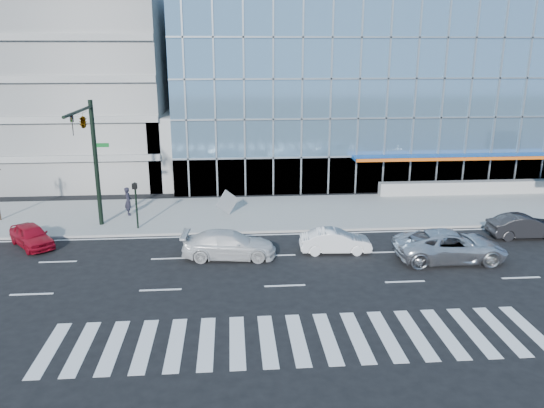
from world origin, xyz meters
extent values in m
plane|color=black|center=(0.00, 0.00, 0.00)|extent=(160.00, 160.00, 0.00)
cube|color=gray|center=(0.00, 8.00, 0.07)|extent=(120.00, 8.00, 0.15)
cube|color=#719BBD|center=(14.00, 26.00, 7.50)|extent=(42.00, 26.00, 15.00)
cube|color=gray|center=(-20.00, 26.00, 10.00)|extent=(24.00, 24.00, 20.00)
cube|color=gray|center=(-6.00, 18.00, 3.00)|extent=(6.00, 8.00, 6.00)
cylinder|color=black|center=(-11.00, 6.00, 4.15)|extent=(0.28, 0.28, 8.00)
cylinder|color=black|center=(-11.00, 3.20, 7.75)|extent=(0.18, 5.60, 0.18)
imported|color=black|center=(-11.00, 1.80, 7.15)|extent=(0.18, 0.22, 1.10)
imported|color=black|center=(-11.00, 4.00, 7.15)|extent=(0.48, 2.24, 0.90)
cube|color=#0C591E|center=(-10.55, 6.00, 5.35)|extent=(0.90, 0.05, 0.25)
cylinder|color=black|center=(-8.50, 5.00, 1.65)|extent=(0.12, 0.12, 3.00)
cube|color=black|center=(-8.50, 4.85, 2.95)|extent=(0.30, 0.25, 0.35)
imported|color=silver|center=(9.31, -1.43, 0.84)|extent=(6.08, 2.86, 1.68)
imported|color=silver|center=(-2.69, -0.06, 0.75)|extent=(5.30, 2.49, 1.50)
imported|color=white|center=(3.31, 0.27, 0.66)|extent=(4.07, 1.58, 1.32)
imported|color=black|center=(15.31, 1.80, 0.71)|extent=(4.32, 1.54, 1.42)
imported|color=maroon|center=(-14.20, 2.58, 0.66)|extent=(3.63, 3.99, 1.32)
imported|color=black|center=(-9.58, 7.95, 1.13)|extent=(0.69, 0.83, 1.96)
cube|color=#979797|center=(-2.81, 7.36, 1.06)|extent=(1.57, 1.03, 1.83)
camera|label=1|loc=(-2.48, -27.59, 11.02)|focal=35.00mm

